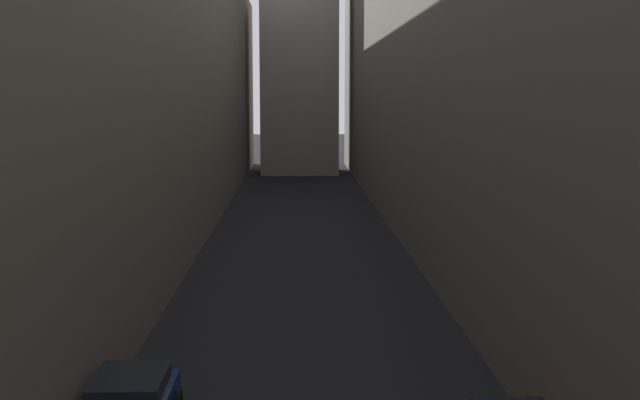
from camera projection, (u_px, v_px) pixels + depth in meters
ground_plane at (303, 252)px, 43.22m from camera, size 264.00×264.00×0.00m
building_block_left at (88, 75)px, 43.67m from camera, size 12.08×108.00×18.69m
building_block_right at (544, 44)px, 44.18m from camera, size 15.26×108.00×22.05m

